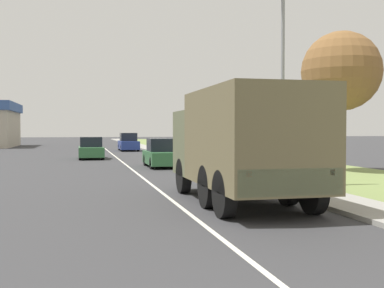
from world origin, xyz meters
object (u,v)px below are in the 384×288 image
(military_truck, at_px, (242,141))
(lamp_post, at_px, (278,65))
(car_third_ahead, at_px, (128,143))
(car_second_ahead, at_px, (91,149))
(car_nearest_ahead, at_px, (163,154))

(military_truck, bearing_deg, lamp_post, 54.80)
(car_third_ahead, distance_m, lamp_post, 30.57)
(military_truck, distance_m, car_second_ahead, 22.34)
(military_truck, height_order, car_second_ahead, military_truck)
(car_nearest_ahead, height_order, lamp_post, lamp_post)
(car_nearest_ahead, bearing_deg, lamp_post, -74.40)
(car_second_ahead, xyz_separation_m, lamp_post, (6.43, -18.14, 3.78))
(car_nearest_ahead, distance_m, car_third_ahead, 20.65)
(car_second_ahead, bearing_deg, car_nearest_ahead, -66.30)
(military_truck, relative_size, car_nearest_ahead, 1.75)
(car_nearest_ahead, distance_m, lamp_post, 10.64)
(car_nearest_ahead, distance_m, car_second_ahead, 9.34)
(military_truck, bearing_deg, car_nearest_ahead, 89.79)
(car_second_ahead, xyz_separation_m, car_third_ahead, (3.84, 12.10, 0.08))
(military_truck, height_order, car_third_ahead, military_truck)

